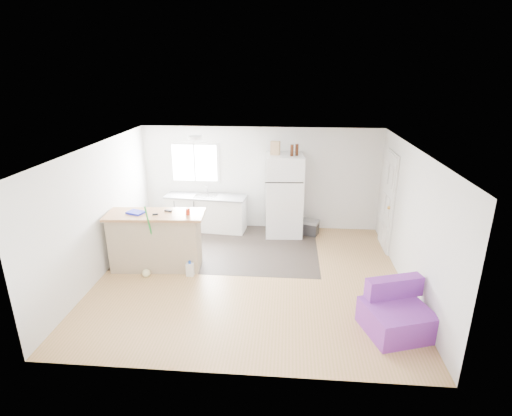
{
  "coord_description": "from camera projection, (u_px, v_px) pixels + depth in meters",
  "views": [
    {
      "loc": [
        0.64,
        -6.51,
        3.66
      ],
      "look_at": [
        0.04,
        0.7,
        1.1
      ],
      "focal_mm": 28.0,
      "sensor_mm": 36.0,
      "label": 1
    }
  ],
  "objects": [
    {
      "name": "room",
      "position": [
        250.0,
        216.0,
        6.99
      ],
      "size": [
        5.51,
        5.01,
        2.41
      ],
      "color": "#AE8749",
      "rests_on": "ground"
    },
    {
      "name": "vinyl_zone",
      "position": [
        223.0,
        247.0,
        8.62
      ],
      "size": [
        4.05,
        2.5,
        0.0
      ],
      "primitive_type": "cube",
      "color": "#2F2823",
      "rests_on": "floor"
    },
    {
      "name": "window",
      "position": [
        195.0,
        163.0,
        9.33
      ],
      "size": [
        1.18,
        0.06,
        0.98
      ],
      "color": "white",
      "rests_on": "back_wall"
    },
    {
      "name": "interior_door",
      "position": [
        388.0,
        202.0,
        8.29
      ],
      "size": [
        0.11,
        0.92,
        2.1
      ],
      "color": "white",
      "rests_on": "right_wall"
    },
    {
      "name": "ceiling_fixture",
      "position": [
        195.0,
        137.0,
        7.82
      ],
      "size": [
        0.3,
        0.3,
        0.07
      ],
      "primitive_type": "cylinder",
      "color": "white",
      "rests_on": "ceiling"
    },
    {
      "name": "kitchen_cabinets",
      "position": [
        207.0,
        212.0,
        9.42
      ],
      "size": [
        1.93,
        0.77,
        1.11
      ],
      "rotation": [
        0.0,
        0.0,
        -0.1
      ],
      "color": "white",
      "rests_on": "floor"
    },
    {
      "name": "peninsula",
      "position": [
        156.0,
        240.0,
        7.56
      ],
      "size": [
        1.85,
        0.82,
        1.11
      ],
      "rotation": [
        0.0,
        0.0,
        0.07
      ],
      "color": "tan",
      "rests_on": "floor"
    },
    {
      "name": "refrigerator",
      "position": [
        284.0,
        195.0,
        9.01
      ],
      "size": [
        0.87,
        0.83,
        1.86
      ],
      "rotation": [
        0.0,
        0.0,
        0.06
      ],
      "color": "white",
      "rests_on": "floor"
    },
    {
      "name": "cooler",
      "position": [
        309.0,
        227.0,
        9.22
      ],
      "size": [
        0.52,
        0.43,
        0.34
      ],
      "rotation": [
        0.0,
        0.0,
        -0.35
      ],
      "color": "#29292C",
      "rests_on": "floor"
    },
    {
      "name": "purple_seat",
      "position": [
        396.0,
        314.0,
        5.81
      ],
      "size": [
        1.08,
        1.06,
        0.72
      ],
      "rotation": [
        0.0,
        0.0,
        0.31
      ],
      "color": "#6F2F9A",
      "rests_on": "floor"
    },
    {
      "name": "cleaner_jug",
      "position": [
        190.0,
        269.0,
        7.38
      ],
      "size": [
        0.14,
        0.1,
        0.3
      ],
      "rotation": [
        0.0,
        0.0,
        -0.06
      ],
      "color": "white",
      "rests_on": "floor"
    },
    {
      "name": "mop",
      "position": [
        148.0,
        265.0,
        7.34
      ],
      "size": [
        0.25,
        0.39,
        1.4
      ],
      "rotation": [
        0.0,
        0.0,
        -0.15
      ],
      "color": "green",
      "rests_on": "floor"
    },
    {
      "name": "red_cup",
      "position": [
        188.0,
        212.0,
        7.29
      ],
      "size": [
        0.09,
        0.09,
        0.12
      ],
      "primitive_type": "cylinder",
      "rotation": [
        0.0,
        0.0,
        0.21
      ],
      "color": "red",
      "rests_on": "peninsula"
    },
    {
      "name": "blue_tray",
      "position": [
        136.0,
        212.0,
        7.37
      ],
      "size": [
        0.36,
        0.31,
        0.04
      ],
      "primitive_type": "cube",
      "rotation": [
        0.0,
        0.0,
        -0.34
      ],
      "color": "#131AB7",
      "rests_on": "peninsula"
    },
    {
      "name": "tool_a",
      "position": [
        168.0,
        211.0,
        7.46
      ],
      "size": [
        0.15,
        0.09,
        0.03
      ],
      "primitive_type": "cube",
      "rotation": [
        0.0,
        0.0,
        -0.31
      ],
      "color": "black",
      "rests_on": "peninsula"
    },
    {
      "name": "tool_b",
      "position": [
        155.0,
        214.0,
        7.29
      ],
      "size": [
        0.11,
        0.07,
        0.03
      ],
      "primitive_type": "cube",
      "rotation": [
        0.0,
        0.0,
        0.31
      ],
      "color": "black",
      "rests_on": "peninsula"
    },
    {
      "name": "cardboard_box",
      "position": [
        275.0,
        148.0,
        8.64
      ],
      "size": [
        0.22,
        0.14,
        0.3
      ],
      "primitive_type": "cube",
      "rotation": [
        0.0,
        0.0,
        -0.23
      ],
      "color": "tan",
      "rests_on": "refrigerator"
    },
    {
      "name": "bottle_left",
      "position": [
        292.0,
        150.0,
        8.53
      ],
      "size": [
        0.09,
        0.09,
        0.25
      ],
      "primitive_type": "cylinder",
      "rotation": [
        0.0,
        0.0,
        0.37
      ],
      "color": "#3A190A",
      "rests_on": "refrigerator"
    },
    {
      "name": "bottle_right",
      "position": [
        297.0,
        150.0,
        8.59
      ],
      "size": [
        0.07,
        0.07,
        0.25
      ],
      "primitive_type": "cylinder",
      "rotation": [
        0.0,
        0.0,
        0.03
      ],
      "color": "#3A190A",
      "rests_on": "refrigerator"
    }
  ]
}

